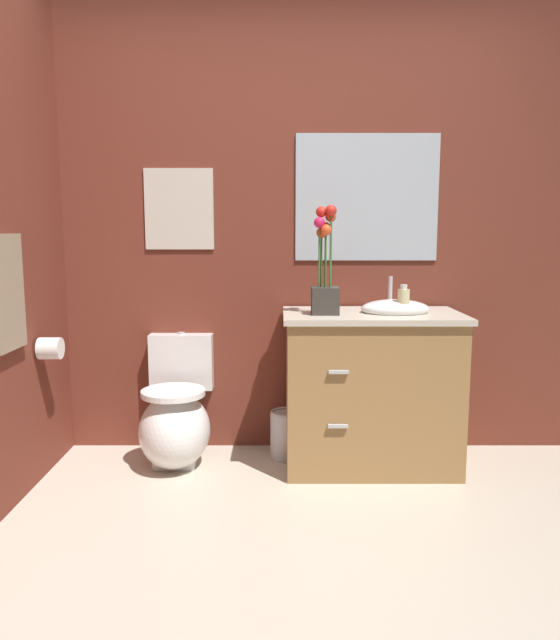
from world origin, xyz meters
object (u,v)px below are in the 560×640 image
flower_vase (328,273)px  wall_mirror (370,198)px  wall_poster (182,209)px  soap_bottle (406,301)px  toilet (179,420)px  hanging_towel (11,292)px  vanity_cabinet (374,388)px  toilet_paper_roll (53,348)px  trash_bin (289,434)px

flower_vase → wall_mirror: (0.25, 0.35, 0.40)m
flower_vase → wall_poster: bearing=156.7°
flower_vase → wall_mirror: wall_mirror is taller
flower_vase → soap_bottle: (0.40, -0.01, -0.14)m
toilet → flower_vase: bearing=-5.5°
hanging_towel → vanity_cabinet: bearing=15.9°
wall_mirror → toilet_paper_roll: (-1.65, -0.46, -0.77)m
toilet_paper_roll → flower_vase: bearing=4.9°
soap_bottle → hanging_towel: size_ratio=0.30×
flower_vase → trash_bin: bearing=142.4°
vanity_cabinet → toilet_paper_roll: size_ratio=9.26×
toilet → soap_bottle: soap_bottle is taller
soap_bottle → trash_bin: soap_bottle is taller
soap_bottle → trash_bin: 0.99m
wall_poster → toilet: bearing=-90.0°
flower_vase → soap_bottle: 0.43m
wall_poster → toilet_paper_roll: bearing=-141.8°
wall_poster → hanging_towel: size_ratio=0.86×
wall_poster → toilet_paper_roll: (-0.59, -0.46, -0.71)m
soap_bottle → toilet_paper_roll: size_ratio=1.40×
soap_bottle → hanging_towel: 1.90m
flower_vase → hanging_towel: flower_vase is taller
wall_poster → soap_bottle: bearing=-16.4°
trash_bin → wall_poster: 1.40m
vanity_cabinet → hanging_towel: hanging_towel is taller
trash_bin → wall_mirror: 1.40m
hanging_towel → wall_poster: bearing=50.3°
soap_bottle → trash_bin: (-0.60, 0.16, -0.77)m
vanity_cabinet → hanging_towel: (-1.70, -0.49, 0.56)m
toilet_paper_roll → toilet: bearing=18.4°
soap_bottle → hanging_towel: hanging_towel is taller
soap_bottle → toilet_paper_roll: 1.81m
toilet → flower_vase: size_ratio=1.24×
toilet → toilet_paper_roll: (-0.59, -0.20, 0.44)m
wall_mirror → hanging_towel: wall_mirror is taller
vanity_cabinet → wall_poster: bearing=164.5°
hanging_towel → toilet_paper_roll: hanging_towel is taller
soap_bottle → vanity_cabinet: bearing=157.9°
flower_vase → wall_poster: 0.93m
trash_bin → wall_mirror: size_ratio=0.34×
trash_bin → wall_poster: bearing=162.3°
wall_mirror → hanging_towel: (-1.70, -0.78, -0.46)m
toilet → trash_bin: 0.62m
toilet → toilet_paper_roll: size_ratio=6.27×
toilet_paper_roll → soap_bottle: bearing=3.5°
toilet_paper_roll → trash_bin: bearing=12.8°
toilet → hanging_towel: 1.11m
vanity_cabinet → trash_bin: 0.55m
toilet → flower_vase: (0.80, -0.08, 0.81)m
toilet → toilet_paper_roll: toilet_paper_roll is taller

